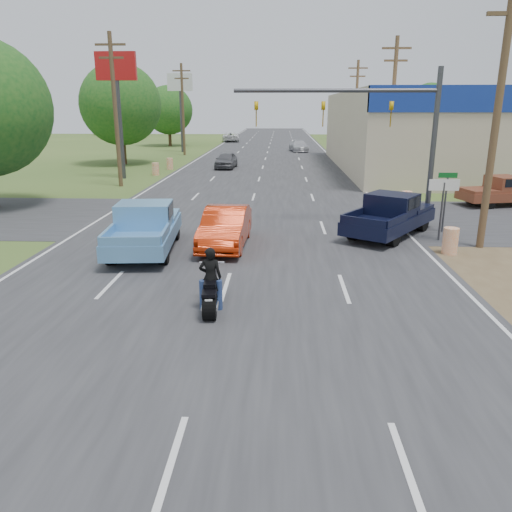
# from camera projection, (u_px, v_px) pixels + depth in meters

# --- Properties ---
(ground) EXTENTS (200.00, 200.00, 0.00)m
(ground) POSITION_uv_depth(u_px,v_px,m) (170.00, 467.00, 7.62)
(ground) COLOR #385321
(ground) RESTS_ON ground
(main_road) EXTENTS (15.00, 180.00, 0.02)m
(main_road) POSITION_uv_depth(u_px,v_px,m) (263.00, 167.00, 45.91)
(main_road) COLOR #2D2D30
(main_road) RESTS_ON ground
(cross_road) EXTENTS (120.00, 10.00, 0.02)m
(cross_road) POSITION_uv_depth(u_px,v_px,m) (247.00, 218.00, 24.85)
(cross_road) COLOR #2D2D30
(cross_road) RESTS_ON ground
(utility_pole_1) EXTENTS (2.00, 0.28, 10.00)m
(utility_pole_1) POSITION_uv_depth(u_px,v_px,m) (498.00, 106.00, 18.10)
(utility_pole_1) COLOR #4C3823
(utility_pole_1) RESTS_ON ground
(utility_pole_2) EXTENTS (2.00, 0.28, 10.00)m
(utility_pole_2) POSITION_uv_depth(u_px,v_px,m) (392.00, 107.00, 35.33)
(utility_pole_2) COLOR #4C3823
(utility_pole_2) RESTS_ON ground
(utility_pole_3) EXTENTS (2.00, 0.28, 10.00)m
(utility_pole_3) POSITION_uv_depth(u_px,v_px,m) (356.00, 107.00, 52.56)
(utility_pole_3) COLOR #4C3823
(utility_pole_3) RESTS_ON ground
(utility_pole_5) EXTENTS (2.00, 0.28, 10.00)m
(utility_pole_5) POSITION_uv_depth(u_px,v_px,m) (115.00, 107.00, 33.35)
(utility_pole_5) COLOR #4C3823
(utility_pole_5) RESTS_ON ground
(utility_pole_6) EXTENTS (2.00, 0.28, 10.00)m
(utility_pole_6) POSITION_uv_depth(u_px,v_px,m) (183.00, 107.00, 56.32)
(utility_pole_6) COLOR #4C3823
(utility_pole_6) RESTS_ON ground
(tree_1) EXTENTS (7.56, 7.56, 9.36)m
(tree_1) POSITION_uv_depth(u_px,v_px,m) (120.00, 104.00, 46.86)
(tree_1) COLOR #422D19
(tree_1) RESTS_ON ground
(tree_2) EXTENTS (6.72, 6.72, 8.32)m
(tree_2) POSITION_uv_depth(u_px,v_px,m) (169.00, 110.00, 70.04)
(tree_2) COLOR #422D19
(tree_2) RESTS_ON ground
(tree_5) EXTENTS (7.98, 7.98, 9.88)m
(tree_5) POSITION_uv_depth(u_px,v_px,m) (429.00, 104.00, 95.48)
(tree_5) COLOR #422D19
(tree_5) RESTS_ON ground
(tree_6) EXTENTS (8.82, 8.82, 10.92)m
(tree_6) POSITION_uv_depth(u_px,v_px,m) (121.00, 101.00, 98.10)
(tree_6) COLOR #422D19
(tree_6) RESTS_ON ground
(barrel_0) EXTENTS (0.56, 0.56, 1.00)m
(barrel_0) POSITION_uv_depth(u_px,v_px,m) (450.00, 241.00, 18.59)
(barrel_0) COLOR orange
(barrel_0) RESTS_ON ground
(barrel_1) EXTENTS (0.56, 0.56, 1.00)m
(barrel_1) POSITION_uv_depth(u_px,v_px,m) (406.00, 201.00, 26.71)
(barrel_1) COLOR orange
(barrel_1) RESTS_ON ground
(barrel_2) EXTENTS (0.56, 0.56, 1.00)m
(barrel_2) POSITION_uv_depth(u_px,v_px,m) (156.00, 169.00, 40.42)
(barrel_2) COLOR orange
(barrel_2) RESTS_ON ground
(barrel_3) EXTENTS (0.56, 0.56, 1.00)m
(barrel_3) POSITION_uv_depth(u_px,v_px,m) (170.00, 164.00, 44.23)
(barrel_3) COLOR orange
(barrel_3) RESTS_ON ground
(pole_sign_left_near) EXTENTS (3.00, 0.35, 9.20)m
(pole_sign_left_near) POSITION_uv_depth(u_px,v_px,m) (117.00, 81.00, 36.69)
(pole_sign_left_near) COLOR #3F3F44
(pole_sign_left_near) RESTS_ON ground
(pole_sign_left_far) EXTENTS (3.00, 0.35, 9.20)m
(pole_sign_left_far) POSITION_uv_depth(u_px,v_px,m) (180.00, 91.00, 59.67)
(pole_sign_left_far) COLOR #3F3F44
(pole_sign_left_far) RESTS_ON ground
(lane_sign) EXTENTS (1.20, 0.08, 2.52)m
(lane_sign) POSITION_uv_depth(u_px,v_px,m) (443.00, 195.00, 20.10)
(lane_sign) COLOR #3F3F44
(lane_sign) RESTS_ON ground
(street_name_sign) EXTENTS (0.80, 0.08, 2.61)m
(street_name_sign) POSITION_uv_depth(u_px,v_px,m) (446.00, 196.00, 21.59)
(street_name_sign) COLOR #3F3F44
(street_name_sign) RESTS_ON ground
(signal_mast) EXTENTS (9.12, 0.40, 7.00)m
(signal_mast) POSITION_uv_depth(u_px,v_px,m) (375.00, 119.00, 22.25)
(signal_mast) COLOR #3F3F44
(signal_mast) RESTS_ON ground
(red_convertible) EXTENTS (1.81, 4.71, 1.53)m
(red_convertible) POSITION_uv_depth(u_px,v_px,m) (225.00, 228.00, 19.54)
(red_convertible) COLOR #BA2708
(red_convertible) RESTS_ON ground
(motorcycle) EXTENTS (0.70, 2.26, 1.15)m
(motorcycle) POSITION_uv_depth(u_px,v_px,m) (211.00, 293.00, 13.35)
(motorcycle) COLOR black
(motorcycle) RESTS_ON ground
(rider) EXTENTS (0.63, 0.44, 1.66)m
(rider) POSITION_uv_depth(u_px,v_px,m) (211.00, 281.00, 13.32)
(rider) COLOR black
(rider) RESTS_ON ground
(blue_pickup) EXTENTS (2.63, 5.76, 1.86)m
(blue_pickup) POSITION_uv_depth(u_px,v_px,m) (145.00, 226.00, 18.97)
(blue_pickup) COLOR black
(blue_pickup) RESTS_ON ground
(navy_pickup) EXTENTS (4.77, 5.62, 1.79)m
(navy_pickup) POSITION_uv_depth(u_px,v_px,m) (391.00, 214.00, 21.31)
(navy_pickup) COLOR black
(navy_pickup) RESTS_ON ground
(brown_pickup) EXTENTS (5.26, 2.97, 1.64)m
(brown_pickup) POSITION_uv_depth(u_px,v_px,m) (503.00, 191.00, 27.76)
(brown_pickup) COLOR black
(brown_pickup) RESTS_ON ground
(distant_car_grey) EXTENTS (1.91, 4.29, 1.43)m
(distant_car_grey) POSITION_uv_depth(u_px,v_px,m) (226.00, 160.00, 44.94)
(distant_car_grey) COLOR #55555A
(distant_car_grey) RESTS_ON ground
(distant_car_silver) EXTENTS (2.54, 4.98, 1.38)m
(distant_car_silver) POSITION_uv_depth(u_px,v_px,m) (299.00, 146.00, 62.31)
(distant_car_silver) COLOR #B9B9BE
(distant_car_silver) RESTS_ON ground
(distant_car_white) EXTENTS (3.22, 5.60, 1.47)m
(distant_car_white) POSITION_uv_depth(u_px,v_px,m) (230.00, 137.00, 80.34)
(distant_car_white) COLOR silver
(distant_car_white) RESTS_ON ground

